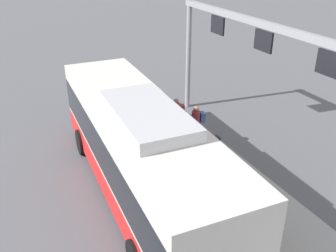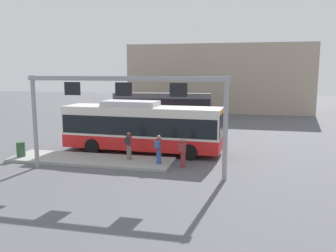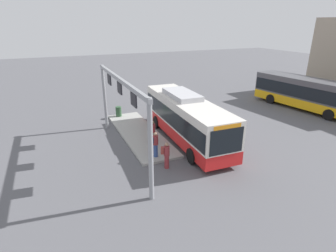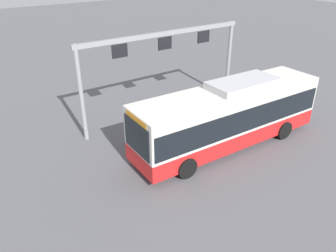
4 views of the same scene
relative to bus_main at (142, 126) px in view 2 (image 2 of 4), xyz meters
name	(u,v)px [view 2 (image 2 of 4)]	position (x,y,z in m)	size (l,w,h in m)	color
ground_plane	(142,152)	(0.01, 0.00, -1.81)	(120.00, 120.00, 0.00)	#56565B
platform_curb	(91,160)	(-2.37, -2.87, -1.73)	(10.00, 2.80, 0.16)	#9E9E99
bus_main	(142,126)	(0.00, 0.00, 0.00)	(10.67, 3.00, 3.46)	red
bus_background_left	(163,105)	(-2.08, 14.46, -0.03)	(10.54, 3.90, 3.10)	#EAAD14
person_boarding	(159,149)	(1.96, -3.19, -0.76)	(0.38, 0.56, 1.67)	#334C8C
person_waiting_near	(183,152)	(3.32, -3.02, -0.92)	(0.49, 0.60, 1.67)	maroon
person_waiting_mid	(129,145)	(-0.04, -2.60, -0.76)	(0.35, 0.53, 1.67)	slate
platform_sign_gantry	(124,102)	(0.53, -4.88, 2.02)	(10.94, 0.24, 5.20)	gray
station_building	(220,78)	(2.98, 26.63, 2.59)	(23.75, 8.00, 8.81)	tan
trash_bin	(21,149)	(-6.85, -3.36, -1.20)	(0.52, 0.52, 0.90)	#2D5133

